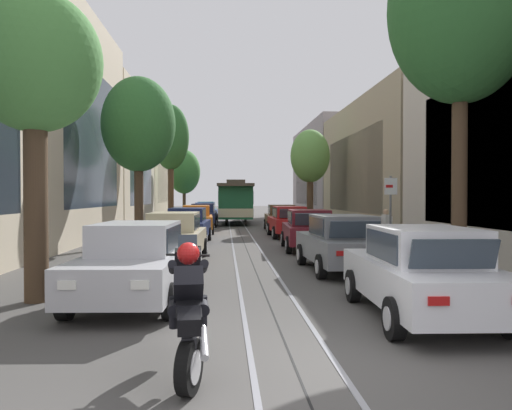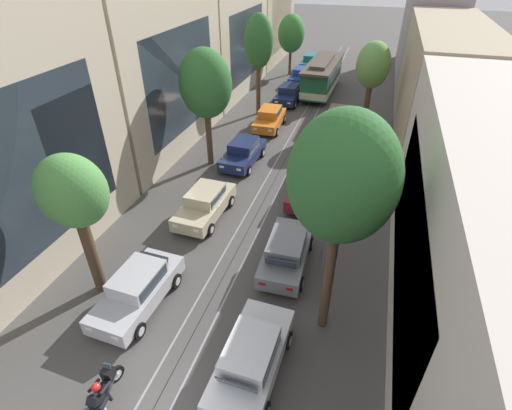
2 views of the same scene
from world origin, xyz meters
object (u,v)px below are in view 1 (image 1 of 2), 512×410
parked_car_maroon_mid_right (309,230)px  street_tree_kerb_left_near (35,69)px  parked_car_blue_sixth_left (205,212)px  parked_car_grey_second_right (341,243)px  parked_car_navy_mid_left (187,225)px  motorcycle_with_rider (188,304)px  parked_car_silver_near_left (136,263)px  cable_car_trolley (236,202)px  parked_car_beige_second_left (174,237)px  street_tree_kerb_left_mid (171,139)px  parked_car_navy_fifth_left (203,215)px  parked_car_orange_fourth_left (196,219)px  street_tree_kerb_left_second (139,125)px  street_tree_kerb_left_fourth (184,172)px  parked_car_red_fourth_right (289,222)px  parked_car_teal_far_left (206,210)px  parked_car_white_near_right (422,272)px  pedestrian_on_left_pavement (386,226)px  street_tree_kerb_right_near (460,12)px  parked_car_brown_fifth_right (281,217)px  street_sign_post (391,211)px

parked_car_maroon_mid_right → street_tree_kerb_left_near: bearing=-127.4°
parked_car_blue_sixth_left → parked_car_grey_second_right: same height
parked_car_navy_mid_left → motorcycle_with_rider: 16.75m
parked_car_silver_near_left → cable_car_trolley: size_ratio=0.48×
parked_car_beige_second_left → street_tree_kerb_left_mid: bearing=96.4°
parked_car_navy_fifth_left → street_tree_kerb_left_near: street_tree_kerb_left_near is taller
cable_car_trolley → parked_car_navy_mid_left: bearing=-99.3°
parked_car_orange_fourth_left → parked_car_navy_mid_left: bearing=-90.5°
parked_car_beige_second_left → cable_car_trolley: 21.98m
street_tree_kerb_left_second → parked_car_blue_sixth_left: bearing=83.7°
parked_car_grey_second_right → street_tree_kerb_left_fourth: (-6.83, 30.27, 3.43)m
parked_car_silver_near_left → parked_car_beige_second_left: (0.11, 6.33, 0.00)m
parked_car_red_fourth_right → street_tree_kerb_left_near: 17.32m
parked_car_silver_near_left → street_tree_kerb_left_fourth: size_ratio=0.72×
parked_car_teal_far_left → street_tree_kerb_left_near: street_tree_kerb_left_near is taller
parked_car_navy_fifth_left → street_tree_kerb_left_mid: 6.21m
parked_car_navy_fifth_left → parked_car_grey_second_right: (4.80, -21.10, 0.00)m
parked_car_teal_far_left → street_tree_kerb_left_mid: size_ratio=0.56×
parked_car_white_near_right → parked_car_navy_fifth_left: bearing=100.5°
parked_car_maroon_mid_right → parked_car_red_fourth_right: 6.14m
parked_car_maroon_mid_right → parked_car_grey_second_right: bearing=-90.1°
street_tree_kerb_left_near → parked_car_beige_second_left: bearing=70.9°
pedestrian_on_left_pavement → parked_car_red_fourth_right: bearing=120.9°
street_tree_kerb_left_mid → street_tree_kerb_left_fourth: bearing=90.8°
parked_car_beige_second_left → parked_car_teal_far_left: bearing=90.2°
parked_car_red_fourth_right → cable_car_trolley: (-2.43, 12.55, 0.86)m
parked_car_teal_far_left → cable_car_trolley: 9.55m
parked_car_teal_far_left → street_tree_kerb_left_fourth: street_tree_kerb_left_fourth is taller
pedestrian_on_left_pavement → parked_car_grey_second_right: bearing=-118.0°
parked_car_silver_near_left → pedestrian_on_left_pavement: pedestrian_on_left_pavement is taller
parked_car_grey_second_right → street_tree_kerb_left_second: 11.54m
parked_car_grey_second_right → street_tree_kerb_right_near: size_ratio=0.52×
street_tree_kerb_left_fourth → motorcycle_with_rider: street_tree_kerb_left_fourth is taller
parked_car_maroon_mid_right → parked_car_navy_mid_left: bearing=147.8°
parked_car_brown_fifth_right → street_tree_kerb_left_near: street_tree_kerb_left_near is taller
parked_car_beige_second_left → street_tree_kerb_left_mid: size_ratio=0.56×
parked_car_teal_far_left → street_tree_kerb_left_second: street_tree_kerb_left_second is taller
parked_car_grey_second_right → parked_car_red_fourth_right: size_ratio=1.01×
parked_car_teal_far_left → motorcycle_with_rider: bearing=-88.1°
parked_car_grey_second_right → street_tree_kerb_left_fourth: bearing=102.7°
parked_car_teal_far_left → street_sign_post: street_sign_post is taller
street_tree_kerb_right_near → parked_car_maroon_mid_right: bearing=104.0°
parked_car_red_fourth_right → cable_car_trolley: 12.81m
parked_car_red_fourth_right → street_tree_kerb_left_fourth: size_ratio=0.71×
parked_car_orange_fourth_left → street_tree_kerb_right_near: size_ratio=0.52×
street_tree_kerb_left_mid → pedestrian_on_left_pavement: bearing=-49.1°
parked_car_grey_second_right → pedestrian_on_left_pavement: bearing=62.0°
parked_car_brown_fifth_right → pedestrian_on_left_pavement: pedestrian_on_left_pavement is taller
parked_car_silver_near_left → parked_car_blue_sixth_left: same height
parked_car_grey_second_right → motorcycle_with_rider: 8.82m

